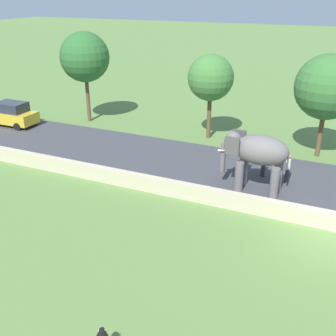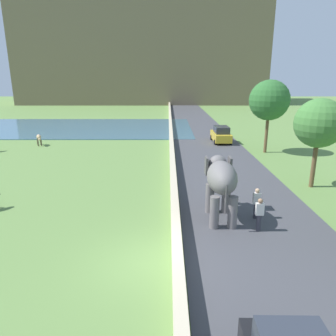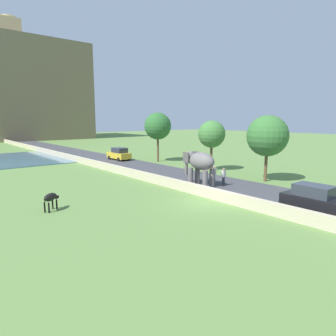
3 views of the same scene
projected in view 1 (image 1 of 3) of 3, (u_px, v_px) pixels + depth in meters
ground_plane at (328, 243)px, 16.52m from camera, size 220.00×220.00×0.00m
road_surface at (28, 137)px, 28.26m from camera, size 7.00×120.00×0.06m
barrier_wall at (9, 155)px, 24.19m from camera, size 0.40×110.00×0.80m
elephant at (256, 153)px, 20.03m from camera, size 1.41×3.47×2.99m
person_beside_elephant at (264, 162)px, 21.95m from camera, size 0.36×0.22×1.63m
person_trailing at (288, 168)px, 21.26m from camera, size 0.36×0.22×1.63m
car_yellow at (11, 114)px, 30.33m from camera, size 1.84×4.03×1.80m
tree_near at (85, 57)px, 29.91m from camera, size 3.63×3.63×6.66m
tree_mid at (328, 87)px, 23.45m from camera, size 3.77×3.77×6.14m
tree_far at (211, 78)px, 26.59m from camera, size 3.02×3.02×5.63m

